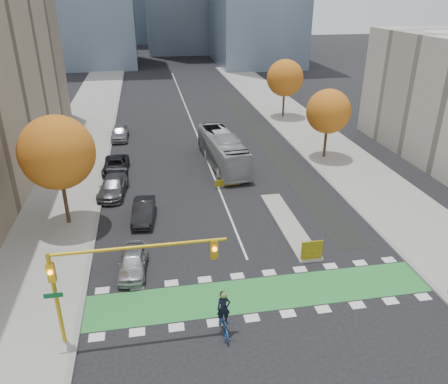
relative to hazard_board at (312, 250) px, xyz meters
name	(u,v)px	position (x,y,z in m)	size (l,w,h in m)	color
ground	(268,311)	(-4.00, -4.20, -0.80)	(300.00, 300.00, 0.00)	black
sidewalk_west	(65,182)	(-17.50, 15.80, -0.73)	(7.00, 120.00, 0.15)	gray
sidewalk_east	(345,163)	(9.50, 15.80, -0.73)	(7.00, 120.00, 0.15)	gray
curb_west	(104,179)	(-14.00, 15.80, -0.73)	(0.30, 120.00, 0.16)	gray
curb_east	(312,165)	(6.00, 15.80, -0.73)	(0.30, 120.00, 0.16)	gray
bike_crossing	(261,294)	(-4.00, -2.70, -0.79)	(20.00, 3.00, 0.01)	#2A8036
centre_line	(190,117)	(-4.00, 35.80, -0.80)	(0.15, 70.00, 0.01)	silver
bike_lane_paint	(262,137)	(3.50, 25.80, -0.80)	(2.50, 50.00, 0.01)	black
median_island	(288,224)	(0.00, 4.80, -0.72)	(1.60, 10.00, 0.16)	gray
hazard_board	(312,250)	(0.00, 0.00, 0.00)	(1.40, 0.12, 1.30)	yellow
tree_west	(57,153)	(-16.00, 7.80, 4.82)	(5.20, 5.20, 8.22)	#332114
tree_east_near	(328,112)	(8.00, 17.80, 4.06)	(4.40, 4.40, 7.08)	#332114
tree_east_far	(285,78)	(8.50, 33.80, 4.44)	(4.80, 4.80, 7.65)	#332114
traffic_signal_west	(110,270)	(-11.93, -4.71, 3.23)	(8.53, 0.56, 5.20)	#BF9914
cyclist	(224,319)	(-6.65, -5.31, 0.02)	(0.84, 2.15, 2.45)	navy
bus	(223,150)	(-2.65, 17.64, 0.77)	(2.63, 11.24, 3.13)	#999DA0
parked_car_a	(133,261)	(-11.22, 0.85, -0.10)	(1.65, 4.10, 1.40)	#A0A1A5
parked_car_b	(143,211)	(-10.50, 7.51, -0.08)	(1.52, 4.35, 1.43)	black
parked_car_c	(113,186)	(-13.00, 12.51, -0.06)	(2.07, 5.10, 1.48)	#4E4E53
parked_car_d	(116,165)	(-13.00, 17.51, -0.11)	(2.30, 4.99, 1.39)	black
parked_car_e	(120,132)	(-13.00, 27.80, 0.00)	(1.89, 4.71, 1.60)	#9B9A9F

